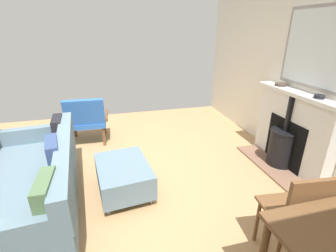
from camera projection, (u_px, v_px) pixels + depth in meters
ground_plane at (105, 189)px, 2.90m from camera, size 5.35×5.53×0.01m
wall_left at (314, 62)px, 2.98m from camera, size 0.12×5.53×2.82m
fireplace at (289, 135)px, 3.26m from camera, size 0.53×1.36×1.06m
mirror_over_mantel at (315, 48)px, 2.85m from camera, size 0.04×0.95×0.94m
mantel_bowl_near at (280, 84)px, 3.34m from camera, size 0.15×0.15×0.04m
mantel_bowl_far at (319, 96)px, 2.75m from camera, size 0.12×0.12×0.04m
sofa at (34, 183)px, 2.46m from camera, size 1.10×1.99×0.78m
ottoman at (123, 175)px, 2.78m from camera, size 0.65×0.85×0.37m
armchair_accent at (86, 118)px, 3.90m from camera, size 0.70×0.62×0.81m
dining_chair_near_fireplace at (298, 212)px, 1.81m from camera, size 0.44×0.44×0.87m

